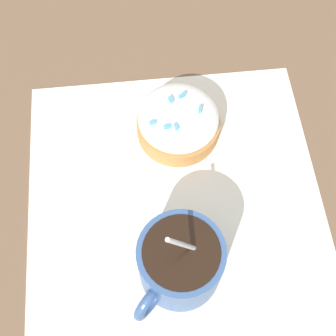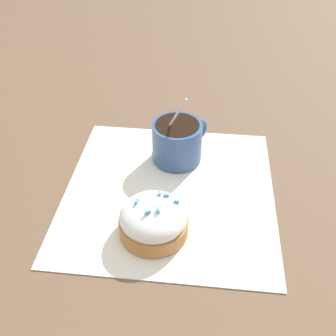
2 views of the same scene
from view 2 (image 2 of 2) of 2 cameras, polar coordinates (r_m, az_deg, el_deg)
The scene contains 4 objects.
ground_plane at distance 0.57m, azimuth 0.18°, elevation -3.47°, with size 3.00×3.00×0.00m, color brown.
paper_napkin at distance 0.57m, azimuth 0.18°, elevation -3.36°, with size 0.32×0.31×0.00m.
coffee_cup at distance 0.61m, azimuth 1.42°, elevation 4.11°, with size 0.09×0.09×0.11m.
frosted_pastry at distance 0.50m, azimuth -2.12°, elevation -7.48°, with size 0.09×0.09×0.05m.
Camera 2 is at (0.41, 0.03, 0.40)m, focal length 42.00 mm.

